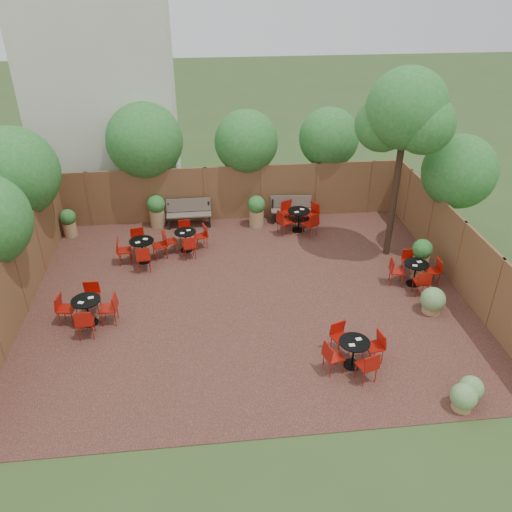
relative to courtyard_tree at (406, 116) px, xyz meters
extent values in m
plane|color=#354F23|center=(-4.63, -1.90, -4.43)|extent=(80.00, 80.00, 0.00)
cube|color=#331B15|center=(-4.63, -1.90, -4.42)|extent=(12.00, 10.00, 0.02)
cube|color=brown|center=(-4.63, 3.10, -3.43)|extent=(12.00, 0.08, 2.00)
cube|color=brown|center=(-10.63, -1.90, -3.43)|extent=(0.08, 10.00, 2.00)
cube|color=brown|center=(1.37, -1.90, -3.43)|extent=(0.08, 10.00, 2.00)
cube|color=beige|center=(-9.13, 6.10, -0.43)|extent=(5.00, 4.00, 8.00)
sphere|color=#236721|center=(-11.23, 1.10, -1.62)|extent=(2.70, 2.70, 2.70)
sphere|color=#236721|center=(-7.63, 3.80, -1.64)|extent=(2.63, 2.63, 2.63)
sphere|color=#236721|center=(-4.13, 3.70, -1.76)|extent=(2.23, 2.23, 2.23)
sphere|color=#236721|center=(-1.13, 3.90, -1.78)|extent=(2.16, 2.16, 2.16)
sphere|color=#236721|center=(1.97, 0.10, -1.76)|extent=(2.23, 2.23, 2.23)
cylinder|color=black|center=(0.01, 0.01, -1.98)|extent=(0.24, 0.24, 4.85)
sphere|color=#236721|center=(0.01, 0.01, 0.20)|extent=(2.28, 2.28, 2.28)
sphere|color=#236721|center=(-0.49, 0.41, -0.33)|extent=(1.60, 1.60, 1.60)
sphere|color=#236721|center=(0.41, -0.39, -0.14)|extent=(1.67, 1.67, 1.67)
cube|color=brown|center=(-6.26, 2.65, -3.97)|extent=(1.55, 0.48, 0.05)
cube|color=brown|center=(-6.26, 2.86, -3.69)|extent=(1.54, 0.13, 0.47)
cube|color=black|center=(-6.96, 2.65, -4.21)|extent=(0.07, 0.46, 0.41)
cube|color=black|center=(-5.56, 2.65, -4.21)|extent=(0.07, 0.46, 0.41)
cube|color=brown|center=(-2.63, 2.65, -3.99)|extent=(1.49, 0.57, 0.05)
cube|color=brown|center=(-2.63, 2.85, -3.73)|extent=(1.46, 0.24, 0.44)
cube|color=black|center=(-3.29, 2.65, -4.22)|extent=(0.10, 0.44, 0.39)
cube|color=black|center=(-1.97, 2.65, -4.22)|extent=(0.10, 0.44, 0.39)
cylinder|color=black|center=(-2.51, -5.01, -4.40)|extent=(0.41, 0.41, 0.03)
cylinder|color=black|center=(-2.51, -5.01, -4.06)|extent=(0.05, 0.05, 0.66)
cylinder|color=black|center=(-2.51, -5.01, -3.73)|extent=(0.71, 0.71, 0.03)
cube|color=white|center=(-2.39, -4.94, -3.71)|extent=(0.15, 0.12, 0.01)
cube|color=white|center=(-2.60, -5.12, -3.71)|extent=(0.15, 0.12, 0.01)
cylinder|color=black|center=(0.19, -1.84, -4.40)|extent=(0.41, 0.41, 0.03)
cylinder|color=black|center=(0.19, -1.84, -4.07)|extent=(0.05, 0.05, 0.65)
cylinder|color=black|center=(0.19, -1.84, -3.73)|extent=(0.71, 0.71, 0.03)
cube|color=white|center=(0.31, -1.76, -3.71)|extent=(0.14, 0.10, 0.01)
cube|color=white|center=(0.10, -1.95, -3.71)|extent=(0.14, 0.10, 0.01)
cylinder|color=black|center=(-6.37, 0.91, -4.40)|extent=(0.40, 0.40, 0.03)
cylinder|color=black|center=(-6.37, 0.91, -4.07)|extent=(0.05, 0.05, 0.64)
cylinder|color=black|center=(-6.37, 0.91, -3.75)|extent=(0.69, 0.69, 0.03)
cube|color=white|center=(-6.26, 0.98, -3.72)|extent=(0.14, 0.12, 0.01)
cube|color=white|center=(-6.46, 0.80, -3.72)|extent=(0.14, 0.12, 0.01)
cylinder|color=black|center=(-7.69, 0.34, -4.40)|extent=(0.44, 0.44, 0.03)
cylinder|color=black|center=(-7.69, 0.34, -4.05)|extent=(0.05, 0.05, 0.69)
cylinder|color=black|center=(-7.69, 0.34, -3.69)|extent=(0.75, 0.75, 0.03)
cube|color=white|center=(-7.57, 0.42, -3.67)|extent=(0.15, 0.12, 0.01)
cube|color=white|center=(-7.79, 0.22, -3.67)|extent=(0.15, 0.12, 0.01)
cylinder|color=black|center=(-2.51, 1.90, -4.40)|extent=(0.44, 0.44, 0.03)
cylinder|color=black|center=(-2.51, 1.90, -4.04)|extent=(0.05, 0.05, 0.71)
cylinder|color=black|center=(-2.51, 1.90, -3.67)|extent=(0.77, 0.77, 0.03)
cube|color=white|center=(-2.39, 1.98, -3.65)|extent=(0.17, 0.15, 0.02)
cube|color=white|center=(-2.61, 1.78, -3.65)|extent=(0.17, 0.15, 0.02)
cylinder|color=black|center=(-8.84, -2.69, -4.40)|extent=(0.43, 0.43, 0.03)
cylinder|color=black|center=(-8.84, -2.69, -4.05)|extent=(0.05, 0.05, 0.68)
cylinder|color=black|center=(-8.84, -2.69, -3.70)|extent=(0.74, 0.74, 0.03)
cube|color=white|center=(-8.73, -2.61, -3.68)|extent=(0.14, 0.11, 0.01)
cube|color=white|center=(-8.94, -2.81, -3.68)|extent=(0.14, 0.11, 0.01)
cylinder|color=#97774B|center=(-7.37, 2.80, -4.11)|extent=(0.52, 0.52, 0.60)
sphere|color=#236721|center=(-7.37, 2.80, -3.58)|extent=(0.63, 0.63, 0.63)
cylinder|color=#97774B|center=(-3.92, 2.44, -4.12)|extent=(0.51, 0.51, 0.58)
sphere|color=#236721|center=(-3.92, 2.44, -3.60)|extent=(0.61, 0.61, 0.61)
cylinder|color=#97774B|center=(-10.28, 2.37, -4.16)|extent=(0.44, 0.44, 0.50)
sphere|color=#236721|center=(-10.28, 2.37, -3.71)|extent=(0.53, 0.53, 0.53)
cylinder|color=#97774B|center=(0.61, -1.19, -4.13)|extent=(0.49, 0.49, 0.56)
sphere|color=#236721|center=(0.61, -1.19, -3.63)|extent=(0.59, 0.59, 0.59)
cylinder|color=#97774B|center=(-0.30, -6.32, -4.32)|extent=(0.39, 0.39, 0.18)
sphere|color=#5C8846|center=(-0.30, -6.32, -4.10)|extent=(0.53, 0.53, 0.53)
cylinder|color=#97774B|center=(-0.57, -6.55, -4.32)|extent=(0.41, 0.41, 0.19)
sphere|color=#5C8846|center=(-0.57, -6.55, -4.08)|extent=(0.56, 0.56, 0.56)
cylinder|color=#97774B|center=(0.17, -3.18, -4.30)|extent=(0.48, 0.48, 0.22)
sphere|color=#5C8846|center=(0.17, -3.18, -4.03)|extent=(0.66, 0.66, 0.66)
camera|label=1|loc=(-5.74, -13.86, 3.84)|focal=36.32mm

